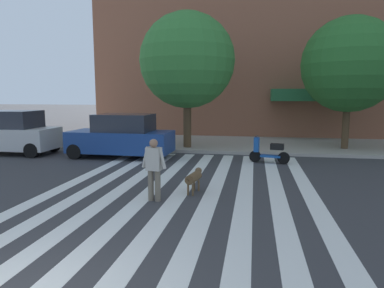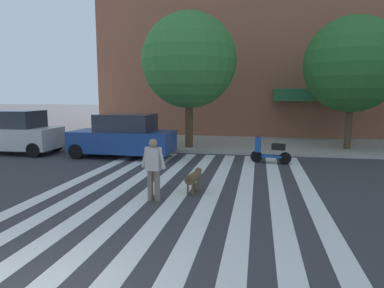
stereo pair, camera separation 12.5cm
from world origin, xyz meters
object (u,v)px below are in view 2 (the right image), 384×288
parked_car_near_curb (9,133)px  parked_scooter (271,152)px  parked_car_behind_first (123,137)px  pedestrian_dog_walker (153,166)px  dog_on_leash (194,177)px  street_tree_middle (352,65)px  street_tree_nearest (189,61)px

parked_car_near_curb → parked_scooter: size_ratio=2.98×
parked_car_near_curb → parked_car_behind_first: bearing=-0.0°
parked_car_near_curb → pedestrian_dog_walker: parked_car_near_curb is taller
parked_scooter → dog_on_leash: parked_scooter is taller
street_tree_middle → pedestrian_dog_walker: 12.12m
street_tree_nearest → pedestrian_dog_walker: size_ratio=4.02×
parked_car_near_curb → pedestrian_dog_walker: (8.98, -5.92, -0.05)m
parked_car_near_curb → parked_car_behind_first: 5.77m
street_tree_middle → pedestrian_dog_walker: bearing=-126.5°
parked_scooter → street_tree_nearest: (-3.92, 2.73, 3.93)m
street_tree_nearest → parked_car_behind_first: bearing=-134.3°
parked_scooter → street_tree_middle: 6.42m
dog_on_leash → parked_scooter: bearing=64.5°
parked_car_behind_first → street_tree_middle: 11.22m
parked_car_behind_first → dog_on_leash: bearing=-50.4°
street_tree_middle → street_tree_nearest: bearing=-173.1°
parked_car_near_curb → dog_on_leash: parked_car_near_curb is taller
parked_car_near_curb → street_tree_nearest: (8.24, 2.53, 3.43)m
parked_scooter → pedestrian_dog_walker: 6.56m
parked_car_near_curb → parked_car_behind_first: (5.77, -0.00, -0.06)m
parked_car_behind_first → street_tree_middle: (10.16, 3.47, 3.25)m
parked_car_near_curb → parked_scooter: parked_car_near_curb is taller
pedestrian_dog_walker → dog_on_leash: bearing=46.5°
parked_car_behind_first → pedestrian_dog_walker: parked_car_behind_first is taller
pedestrian_dog_walker → parked_scooter: bearing=61.0°
parked_scooter → pedestrian_dog_walker: pedestrian_dog_walker is taller
pedestrian_dog_walker → dog_on_leash: size_ratio=1.46×
parked_car_near_curb → dog_on_leash: (9.88, -4.98, -0.54)m
street_tree_nearest → parked_car_near_curb: bearing=-162.9°
dog_on_leash → street_tree_middle: bearing=54.4°
pedestrian_dog_walker → street_tree_nearest: bearing=95.1°
parked_scooter → street_tree_middle: size_ratio=0.26×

